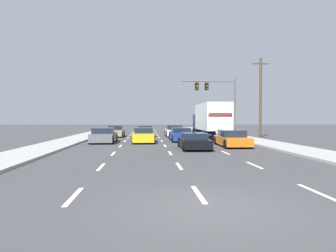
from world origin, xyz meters
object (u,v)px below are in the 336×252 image
car_white (174,131)px  car_orange (232,139)px  box_truck (210,119)px  traffic_signal_mast (214,92)px  utility_pole_mid (260,97)px  car_blue (181,135)px  car_tan (116,132)px  car_green (145,132)px  car_black (194,141)px  car_gray (104,136)px  car_yellow (144,136)px

car_white → car_orange: bearing=-75.6°
box_truck → car_orange: box_truck is taller
traffic_signal_mast → car_white: bearing=-143.4°
car_orange → traffic_signal_mast: traffic_signal_mast is taller
car_white → car_orange: 12.96m
car_white → utility_pole_mid: (9.30, -2.41, 3.88)m
car_blue → car_orange: 6.47m
car_tan → box_truck: 10.85m
car_green → car_black: 14.48m
car_green → car_white: 3.32m
car_tan → car_black: 15.80m
car_black → traffic_signal_mast: (5.48, 18.51, 4.98)m
car_tan → car_white: 6.67m
car_blue → car_orange: bearing=-60.0°
car_black → utility_pole_mid: utility_pole_mid is taller
car_gray → car_blue: car_gray is taller
car_gray → box_truck: 11.48m
car_tan → car_orange: (9.89, -12.46, -0.02)m
car_tan → car_gray: car_tan is taller
car_blue → box_truck: (3.49, 3.31, 1.50)m
car_yellow → box_truck: size_ratio=0.49×
utility_pole_mid → car_yellow: bearing=-154.8°
car_white → car_orange: car_white is taller
utility_pole_mid → car_tan: bearing=171.7°
car_white → car_black: (0.06, -14.39, -0.07)m
car_white → car_blue: bearing=-90.1°
car_yellow → car_green: bearing=89.1°
car_yellow → car_white: size_ratio=1.11×
car_tan → traffic_signal_mast: 13.82m
car_orange → utility_pole_mid: bearing=59.1°
traffic_signal_mast → car_black: bearing=-106.5°
car_yellow → car_blue: car_yellow is taller
car_gray → utility_pole_mid: bearing=20.4°
car_tan → car_orange: size_ratio=0.89×
car_tan → car_green: 3.36m
car_tan → car_yellow: bearing=-68.7°
car_black → car_orange: (3.16, 1.83, 0.04)m
car_white → box_truck: bearing=-46.2°
car_yellow → box_truck: box_truck is taller
utility_pole_mid → car_black: bearing=-127.6°
car_yellow → box_truck: bearing=34.5°
car_orange → car_yellow: bearing=148.0°
car_tan → car_black: size_ratio=1.00×
car_yellow → utility_pole_mid: size_ratio=0.52×
car_gray → car_yellow: (3.42, 0.00, -0.01)m
car_blue → box_truck: box_truck is taller
box_truck → car_orange: (-0.26, -8.92, -1.50)m
car_blue → car_orange: (3.23, -5.61, -0.00)m
car_black → car_tan: bearing=115.2°
car_black → car_orange: car_orange is taller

